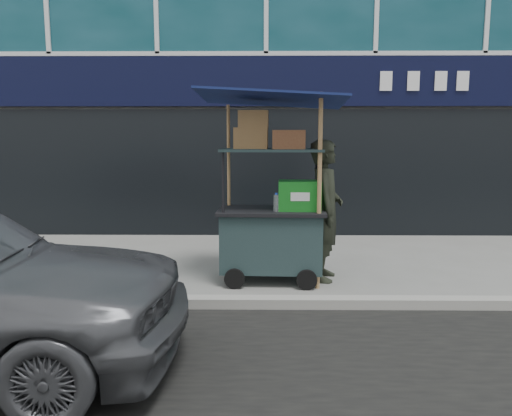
{
  "coord_description": "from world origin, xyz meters",
  "views": [
    {
      "loc": [
        -0.08,
        -5.58,
        1.93
      ],
      "look_at": [
        -0.16,
        1.2,
        0.93
      ],
      "focal_mm": 35.0,
      "sensor_mm": 36.0,
      "label": 1
    }
  ],
  "objects": [
    {
      "name": "vendor_man",
      "position": [
        0.77,
        0.94,
        0.93
      ],
      "size": [
        0.55,
        0.74,
        1.86
      ],
      "primitive_type": "imported",
      "rotation": [
        0.0,
        0.0,
        1.4
      ],
      "color": "black",
      "rests_on": "ground"
    },
    {
      "name": "ground",
      "position": [
        0.0,
        0.0,
        0.0
      ],
      "size": [
        80.0,
        80.0,
        0.0
      ],
      "primitive_type": "plane",
      "color": "slate",
      "rests_on": "ground"
    },
    {
      "name": "vendor_cart",
      "position": [
        0.07,
        0.86,
        0.87
      ],
      "size": [
        1.89,
        1.37,
        2.49
      ],
      "rotation": [
        0.0,
        0.0,
        -0.04
      ],
      "color": "#1C2F30",
      "rests_on": "ground"
    },
    {
      "name": "curb",
      "position": [
        0.0,
        -0.2,
        0.06
      ],
      "size": [
        80.0,
        0.18,
        0.12
      ],
      "primitive_type": "cube",
      "color": "#999890",
      "rests_on": "ground"
    }
  ]
}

